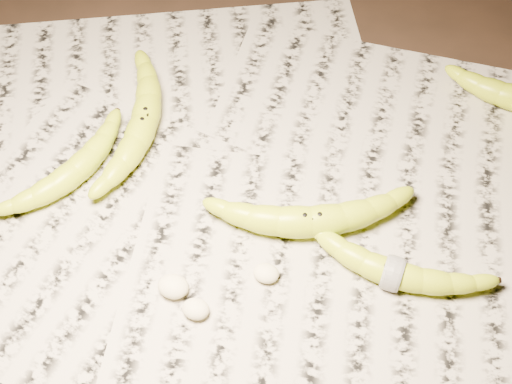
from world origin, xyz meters
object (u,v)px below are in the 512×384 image
(banana_left_b, at_px, (74,170))
(banana_taped, at_px, (393,272))
(banana_left_a, at_px, (143,121))
(banana_center, at_px, (311,220))

(banana_left_b, relative_size, banana_taped, 0.90)
(banana_left_b, xyz_separation_m, banana_taped, (0.41, -0.02, -0.00))
(banana_left_a, xyz_separation_m, banana_center, (0.25, -0.09, 0.00))
(banana_center, bearing_deg, banana_taped, -40.59)
(banana_left_a, xyz_separation_m, banana_taped, (0.36, -0.12, -0.00))
(banana_left_a, bearing_deg, banana_left_b, 142.95)
(banana_left_a, relative_size, banana_left_b, 1.23)
(banana_left_a, height_order, banana_center, banana_center)
(banana_left_b, distance_m, banana_taped, 0.41)
(banana_left_b, bearing_deg, banana_left_a, -6.41)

